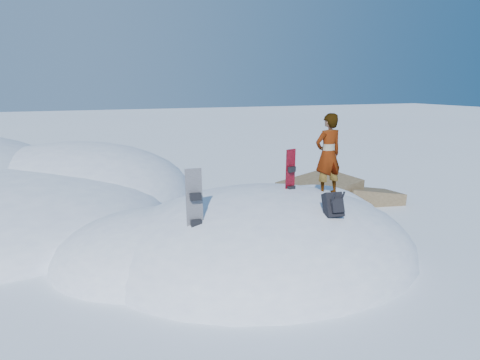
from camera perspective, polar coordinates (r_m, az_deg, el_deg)
name	(u,v)px	position (r m, az deg, el deg)	size (l,w,h in m)	color
ground	(262,256)	(10.46, 2.72, -9.21)	(120.00, 120.00, 0.00)	white
snow_mound	(251,253)	(10.60, 1.31, -8.92)	(8.00, 6.00, 3.00)	white
rock_outcrop	(329,206)	(14.72, 10.79, -3.12)	(4.68, 4.41, 1.68)	brown
snowboard_red	(290,181)	(10.28, 6.16, -0.13)	(0.27, 0.20, 1.44)	#B80920
snowboard_dark	(195,212)	(8.64, -5.50, -3.96)	(0.32, 0.23, 1.66)	black
backpack	(334,205)	(9.12, 11.34, -3.02)	(0.39, 0.48, 0.56)	black
gear_pile	(167,284)	(8.91, -8.93, -12.40)	(0.88, 0.67, 0.23)	black
person	(328,155)	(10.58, 10.70, 3.07)	(0.67, 0.44, 1.84)	slate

